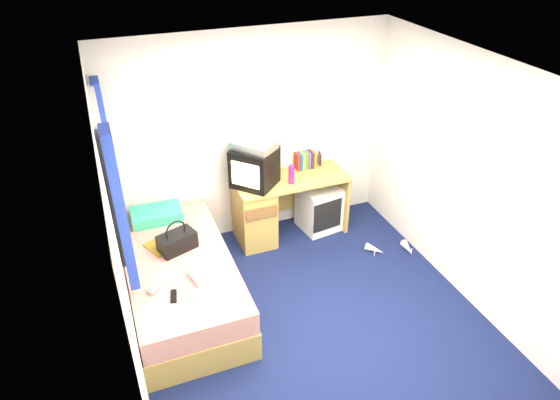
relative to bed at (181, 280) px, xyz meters
name	(u,v)px	position (x,y,z in m)	size (l,w,h in m)	color
ground	(310,319)	(1.10, -0.70, -0.27)	(3.40, 3.40, 0.00)	#0C1438
room_shell	(316,189)	(1.10, -0.70, 1.18)	(3.40, 3.40, 3.40)	white
bed	(181,280)	(0.00, 0.00, 0.00)	(1.01, 2.00, 0.54)	#B19549
pillow	(156,215)	(-0.07, 0.75, 0.33)	(0.53, 0.34, 0.12)	teal
desk	(268,208)	(1.19, 0.74, 0.14)	(1.30, 0.55, 0.75)	#B19549
storage_cube	(319,208)	(1.83, 0.71, 0.01)	(0.44, 0.44, 0.55)	white
crt_tv	(254,167)	(1.03, 0.74, 0.70)	(0.60, 0.60, 0.44)	black
vcr	(254,145)	(1.04, 0.74, 0.96)	(0.44, 0.32, 0.08)	#AEAEB0
book_row	(305,160)	(1.72, 0.90, 0.58)	(0.24, 0.13, 0.20)	maroon
picture_frame	(320,159)	(1.92, 0.93, 0.55)	(0.02, 0.12, 0.14)	black
pink_water_bottle	(291,175)	(1.43, 0.62, 0.59)	(0.07, 0.07, 0.21)	#CA1C6D
aerosol_can	(278,170)	(1.34, 0.81, 0.57)	(0.05, 0.05, 0.17)	white
handbag	(177,241)	(0.03, 0.14, 0.37)	(0.40, 0.31, 0.33)	black
towel	(207,272)	(0.20, -0.35, 0.32)	(0.27, 0.23, 0.09)	white
magazine	(160,247)	(-0.13, 0.23, 0.28)	(0.21, 0.28, 0.01)	yellow
water_bottle	(158,285)	(-0.25, -0.36, 0.31)	(0.07, 0.07, 0.20)	silver
colour_swatch_fan	(199,299)	(0.06, -0.64, 0.28)	(0.22, 0.06, 0.01)	gold
remote_control	(174,296)	(-0.14, -0.53, 0.28)	(0.05, 0.16, 0.02)	black
window_assembly	(111,176)	(-0.45, 0.20, 1.15)	(0.11, 1.42, 1.40)	silver
white_heels	(391,249)	(2.40, -0.06, -0.23)	(0.52, 0.35, 0.09)	silver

